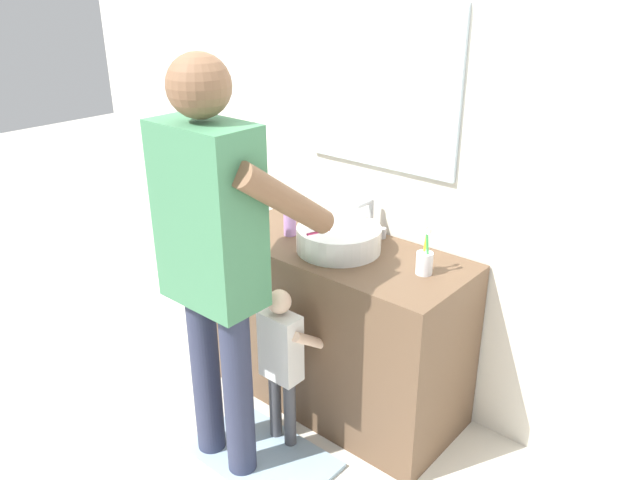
% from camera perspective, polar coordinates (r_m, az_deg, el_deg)
% --- Properties ---
extents(ground_plane, '(14.00, 14.00, 0.00)m').
position_cam_1_polar(ground_plane, '(3.05, -1.91, -17.05)').
color(ground_plane, silver).
extents(back_wall, '(4.40, 0.10, 2.70)m').
position_cam_1_polar(back_wall, '(2.87, 6.17, 10.73)').
color(back_wall, silver).
rests_on(back_wall, ground).
extents(vanity_cabinet, '(1.19, 0.54, 0.83)m').
position_cam_1_polar(vanity_cabinet, '(2.99, 1.88, -8.10)').
color(vanity_cabinet, brown).
rests_on(vanity_cabinet, ground).
extents(sink_basin, '(0.38, 0.38, 0.11)m').
position_cam_1_polar(sink_basin, '(2.75, 1.75, 0.15)').
color(sink_basin, silver).
rests_on(sink_basin, vanity_cabinet).
extents(faucet, '(0.18, 0.14, 0.18)m').
position_cam_1_polar(faucet, '(2.91, 4.55, 1.94)').
color(faucet, '#B7BABF').
rests_on(faucet, vanity_cabinet).
extents(toothbrush_cup, '(0.07, 0.07, 0.21)m').
position_cam_1_polar(toothbrush_cup, '(2.58, 9.64, -1.99)').
color(toothbrush_cup, silver).
rests_on(toothbrush_cup, vanity_cabinet).
extents(soap_bottle, '(0.06, 0.06, 0.16)m').
position_cam_1_polar(soap_bottle, '(2.92, -2.81, 1.72)').
color(soap_bottle, '#B27FC6').
rests_on(soap_bottle, vanity_cabinet).
extents(bath_mat, '(0.64, 0.40, 0.02)m').
position_cam_1_polar(bath_mat, '(2.91, -5.41, -19.28)').
color(bath_mat, '#99B7CC').
rests_on(bath_mat, ground).
extents(child_toddler, '(0.24, 0.24, 0.78)m').
position_cam_1_polar(child_toddler, '(2.70, -3.52, -10.56)').
color(child_toddler, '#47474C').
rests_on(child_toddler, ground).
extents(adult_parent, '(0.54, 0.57, 1.74)m').
position_cam_1_polar(adult_parent, '(2.36, -9.74, -0.14)').
color(adult_parent, '#2D334C').
rests_on(adult_parent, ground).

